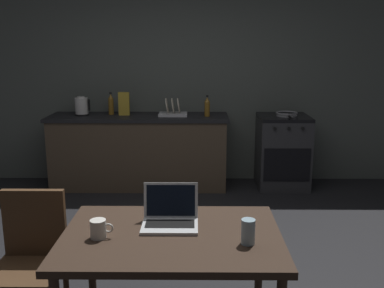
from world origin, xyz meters
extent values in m
plane|color=black|center=(0.00, 0.00, 0.00)|extent=(12.00, 12.00, 0.00)
cube|color=#545A54|center=(0.30, 2.55, 1.29)|extent=(6.40, 0.10, 2.58)
cube|color=#4C3D2D|center=(-0.51, 2.20, 0.42)|extent=(2.10, 0.60, 0.85)
cube|color=black|center=(-0.51, 2.20, 0.87)|extent=(2.16, 0.64, 0.04)
cube|color=#2D2D30|center=(1.25, 2.20, 0.42)|extent=(0.60, 0.60, 0.85)
cube|color=black|center=(1.25, 2.20, 0.87)|extent=(0.60, 0.60, 0.04)
cube|color=black|center=(1.25, 1.90, 0.35)|extent=(0.54, 0.01, 0.39)
cylinder|color=black|center=(1.09, 1.89, 0.79)|extent=(0.04, 0.02, 0.04)
cylinder|color=black|center=(1.25, 1.89, 0.79)|extent=(0.04, 0.02, 0.04)
cylinder|color=black|center=(1.41, 1.89, 0.79)|extent=(0.04, 0.02, 0.04)
cube|color=#332319|center=(0.05, -0.82, 0.69)|extent=(1.22, 0.85, 0.04)
cylinder|color=#332319|center=(-0.50, -0.45, 0.34)|extent=(0.05, 0.05, 0.67)
cylinder|color=#332319|center=(0.59, -0.45, 0.34)|extent=(0.05, 0.05, 0.67)
cube|color=#4C331E|center=(-0.80, -0.76, 0.44)|extent=(0.40, 0.40, 0.04)
cube|color=#4C331E|center=(-0.80, -0.58, 0.67)|extent=(0.38, 0.04, 0.42)
cube|color=silver|center=(0.03, -0.74, 0.72)|extent=(0.32, 0.22, 0.02)
cube|color=black|center=(0.03, -0.73, 0.73)|extent=(0.28, 0.12, 0.00)
cube|color=silver|center=(0.03, -0.61, 0.83)|extent=(0.32, 0.04, 0.21)
cube|color=black|center=(0.03, -0.62, 0.83)|extent=(0.29, 0.03, 0.18)
cylinder|color=black|center=(-1.20, 2.20, 0.90)|extent=(0.16, 0.16, 0.02)
cylinder|color=silver|center=(-1.20, 2.20, 1.00)|extent=(0.15, 0.15, 0.19)
cylinder|color=silver|center=(-1.20, 2.20, 1.11)|extent=(0.09, 0.09, 0.02)
cube|color=black|center=(-1.10, 2.20, 1.01)|extent=(0.02, 0.02, 0.14)
cylinder|color=#8C601E|center=(0.32, 2.15, 0.97)|extent=(0.06, 0.06, 0.17)
cone|color=#8C601E|center=(0.32, 2.15, 1.09)|extent=(0.06, 0.06, 0.06)
cylinder|color=black|center=(0.32, 2.15, 1.13)|extent=(0.03, 0.03, 0.02)
cylinder|color=gray|center=(1.27, 2.18, 0.89)|extent=(0.25, 0.25, 0.01)
torus|color=gray|center=(1.27, 2.18, 0.92)|extent=(0.26, 0.26, 0.02)
cylinder|color=black|center=(1.27, 1.97, 0.91)|extent=(0.02, 0.18, 0.02)
cylinder|color=silver|center=(-0.35, -0.88, 0.76)|extent=(0.09, 0.09, 0.10)
torus|color=silver|center=(-0.29, -0.88, 0.77)|extent=(0.05, 0.01, 0.05)
cylinder|color=#99B7C6|center=(0.46, -0.94, 0.78)|extent=(0.07, 0.07, 0.13)
cube|color=gold|center=(-0.69, 2.22, 1.02)|extent=(0.13, 0.05, 0.28)
cube|color=silver|center=(-0.09, 2.20, 0.90)|extent=(0.34, 0.26, 0.03)
cylinder|color=beige|center=(-0.16, 2.20, 1.01)|extent=(0.04, 0.18, 0.18)
cylinder|color=beige|center=(-0.09, 2.20, 1.01)|extent=(0.04, 0.18, 0.18)
cylinder|color=beige|center=(-0.02, 2.20, 1.01)|extent=(0.04, 0.18, 0.18)
cylinder|color=#8C601E|center=(-0.85, 2.28, 0.98)|extent=(0.06, 0.06, 0.19)
cone|color=#8C601E|center=(-0.85, 2.28, 1.11)|extent=(0.06, 0.06, 0.06)
cylinder|color=black|center=(-0.85, 2.28, 1.15)|extent=(0.03, 0.03, 0.02)
camera|label=1|loc=(0.18, -3.12, 1.75)|focal=41.74mm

